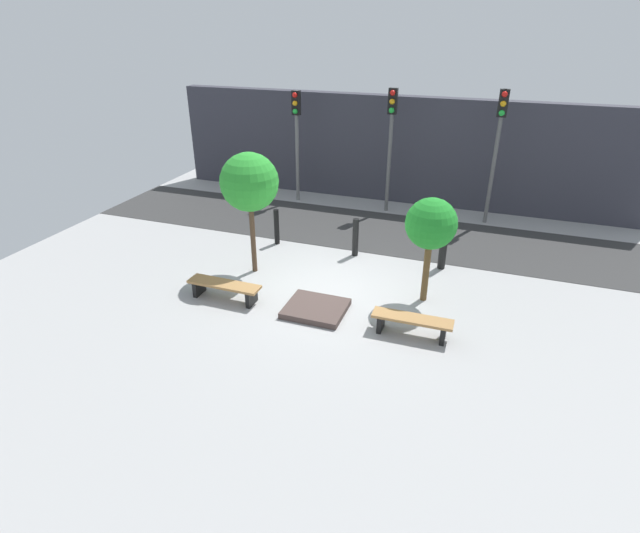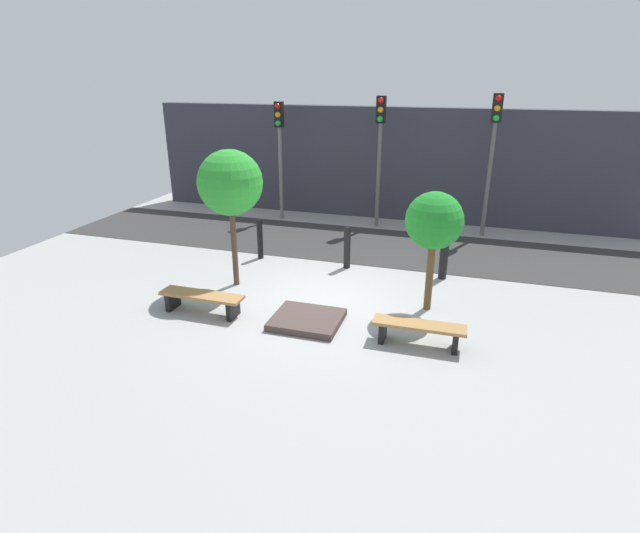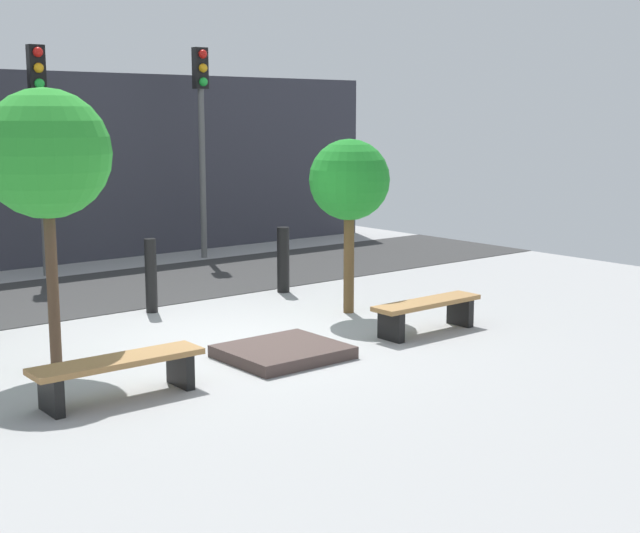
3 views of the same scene
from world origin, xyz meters
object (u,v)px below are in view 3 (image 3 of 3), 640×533
(tree_behind_right_bench, at_px, (349,182))
(traffic_light_mid_west, at_px, (39,119))
(bollard_left, at_px, (151,276))
(planter_bed, at_px, (283,352))
(bench_right, at_px, (427,310))
(bench_left, at_px, (118,369))
(traffic_light_mid_east, at_px, (202,115))
(bollard_center, at_px, (283,260))
(tree_behind_left_bench, at_px, (46,155))

(tree_behind_right_bench, distance_m, traffic_light_mid_west, 6.07)
(tree_behind_right_bench, relative_size, bollard_left, 2.32)
(planter_bed, bearing_deg, tree_behind_right_bench, 31.74)
(tree_behind_right_bench, bearing_deg, bench_right, -90.00)
(bench_right, relative_size, traffic_light_mid_west, 0.42)
(bench_left, xyz_separation_m, traffic_light_mid_east, (5.43, 7.15, 2.49))
(tree_behind_right_bench, distance_m, bollard_left, 3.13)
(bollard_left, relative_size, bollard_center, 1.02)
(bollard_center, xyz_separation_m, traffic_light_mid_west, (-2.36, 3.80, 2.21))
(tree_behind_left_bench, xyz_separation_m, bollard_center, (4.54, 1.79, -1.84))
(traffic_light_mid_west, bearing_deg, bench_left, -107.00)
(bench_left, bearing_deg, tree_behind_right_bench, 20.18)
(bench_left, relative_size, traffic_light_mid_east, 0.43)
(bench_right, relative_size, traffic_light_mid_east, 0.41)
(planter_bed, bearing_deg, bollard_center, 53.15)
(bench_right, bearing_deg, bollard_left, 122.53)
(bollard_left, bearing_deg, traffic_light_mid_east, 49.54)
(tree_behind_left_bench, bearing_deg, tree_behind_right_bench, 0.00)
(bench_right, bearing_deg, tree_behind_left_bench, 159.82)
(planter_bed, relative_size, tree_behind_left_bench, 0.43)
(tree_behind_left_bench, xyz_separation_m, bollard_left, (2.18, 1.79, -1.83))
(bollard_center, relative_size, traffic_light_mid_west, 0.26)
(planter_bed, xyz_separation_m, traffic_light_mid_east, (3.24, 6.95, 2.72))
(bollard_left, bearing_deg, traffic_light_mid_west, 90.00)
(traffic_light_mid_west, bearing_deg, bollard_center, -58.22)
(bench_left, height_order, bench_right, bench_right)
(tree_behind_left_bench, distance_m, bollard_center, 5.22)
(tree_behind_left_bench, relative_size, tree_behind_right_bench, 1.25)
(bench_right, distance_m, tree_behind_right_bench, 2.21)
(planter_bed, relative_size, bollard_center, 1.27)
(tree_behind_left_bench, xyz_separation_m, traffic_light_mid_west, (2.18, 5.59, 0.36))
(planter_bed, bearing_deg, traffic_light_mid_west, 90.00)
(bollard_left, distance_m, traffic_light_mid_west, 4.39)
(bench_right, xyz_separation_m, tree_behind_right_bench, (0.00, 1.55, 1.57))
(bollard_left, xyz_separation_m, bollard_center, (2.36, 0.00, -0.01))
(tree_behind_right_bench, distance_m, bollard_center, 2.25)
(bollard_left, height_order, traffic_light_mid_east, traffic_light_mid_east)
(traffic_light_mid_east, bearing_deg, bollard_left, -130.46)
(bollard_center, bearing_deg, traffic_light_mid_west, 121.78)
(bollard_left, height_order, traffic_light_mid_west, traffic_light_mid_west)
(bench_right, relative_size, bollard_center, 1.58)
(bench_left, bearing_deg, bollard_left, 57.47)
(bench_left, height_order, bollard_left, bollard_left)
(tree_behind_right_bench, bearing_deg, tree_behind_left_bench, -180.00)
(bench_left, distance_m, traffic_light_mid_west, 7.85)
(bollard_center, bearing_deg, bench_left, -143.64)
(traffic_light_mid_west, bearing_deg, tree_behind_right_bench, -68.67)
(bench_right, height_order, bollard_center, bollard_center)
(bollard_left, xyz_separation_m, traffic_light_mid_west, (0.00, 3.80, 2.20))
(tree_behind_right_bench, xyz_separation_m, traffic_light_mid_west, (-2.18, 5.59, 0.85))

